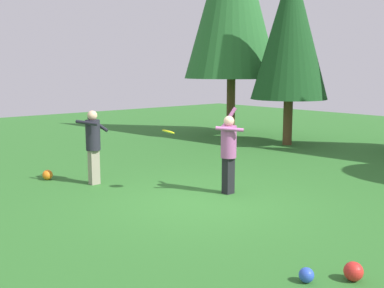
{
  "coord_description": "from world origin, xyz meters",
  "views": [
    {
      "loc": [
        7.03,
        -6.39,
        2.71
      ],
      "look_at": [
        -0.88,
        0.5,
        1.05
      ],
      "focal_mm": 44.53,
      "sensor_mm": 36.0,
      "label": 1
    }
  ],
  "objects_px": {
    "tree_left": "(291,31)",
    "ball_red": "(353,271)",
    "person_catcher": "(93,141)",
    "ball_blue": "(306,275)",
    "person_thrower": "(229,147)",
    "ball_orange": "(48,175)",
    "frisbee": "(168,132)"
  },
  "relations": [
    {
      "from": "ball_blue",
      "to": "tree_left",
      "type": "distance_m",
      "value": 12.04
    },
    {
      "from": "person_catcher",
      "to": "ball_blue",
      "type": "xyz_separation_m",
      "value": [
        6.47,
        -0.61,
        -0.95
      ]
    },
    {
      "from": "person_catcher",
      "to": "ball_red",
      "type": "relative_size",
      "value": 6.92
    },
    {
      "from": "person_catcher",
      "to": "frisbee",
      "type": "relative_size",
      "value": 6.25
    },
    {
      "from": "person_thrower",
      "to": "person_catcher",
      "type": "distance_m",
      "value": 3.23
    },
    {
      "from": "person_thrower",
      "to": "tree_left",
      "type": "xyz_separation_m",
      "value": [
        -3.39,
        6.46,
        2.99
      ]
    },
    {
      "from": "frisbee",
      "to": "ball_orange",
      "type": "bearing_deg",
      "value": -154.01
    },
    {
      "from": "tree_left",
      "to": "frisbee",
      "type": "bearing_deg",
      "value": -71.18
    },
    {
      "from": "ball_red",
      "to": "ball_orange",
      "type": "xyz_separation_m",
      "value": [
        -7.98,
        -0.54,
        -0.0
      ]
    },
    {
      "from": "person_catcher",
      "to": "ball_blue",
      "type": "distance_m",
      "value": 6.56
    },
    {
      "from": "ball_blue",
      "to": "tree_left",
      "type": "xyz_separation_m",
      "value": [
        -7.16,
        8.85,
        3.92
      ]
    },
    {
      "from": "frisbee",
      "to": "person_catcher",
      "type": "bearing_deg",
      "value": -156.49
    },
    {
      "from": "ball_orange",
      "to": "tree_left",
      "type": "relative_size",
      "value": 0.04
    },
    {
      "from": "frisbee",
      "to": "tree_left",
      "type": "bearing_deg",
      "value": 108.82
    },
    {
      "from": "person_thrower",
      "to": "ball_orange",
      "type": "height_order",
      "value": "person_thrower"
    },
    {
      "from": "ball_red",
      "to": "tree_left",
      "type": "xyz_separation_m",
      "value": [
        -7.53,
        8.35,
        3.89
      ]
    },
    {
      "from": "ball_red",
      "to": "ball_blue",
      "type": "height_order",
      "value": "ball_red"
    },
    {
      "from": "person_thrower",
      "to": "ball_orange",
      "type": "relative_size",
      "value": 7.57
    },
    {
      "from": "ball_red",
      "to": "ball_orange",
      "type": "bearing_deg",
      "value": -176.1
    },
    {
      "from": "frisbee",
      "to": "ball_orange",
      "type": "distance_m",
      "value": 3.54
    },
    {
      "from": "person_catcher",
      "to": "ball_blue",
      "type": "relative_size",
      "value": 8.9
    },
    {
      "from": "person_thrower",
      "to": "frisbee",
      "type": "relative_size",
      "value": 6.75
    },
    {
      "from": "frisbee",
      "to": "ball_red",
      "type": "height_order",
      "value": "frisbee"
    },
    {
      "from": "person_thrower",
      "to": "ball_blue",
      "type": "relative_size",
      "value": 9.6
    },
    {
      "from": "ball_red",
      "to": "tree_left",
      "type": "distance_m",
      "value": 11.9
    },
    {
      "from": "person_catcher",
      "to": "ball_orange",
      "type": "distance_m",
      "value": 1.61
    },
    {
      "from": "person_thrower",
      "to": "frisbee",
      "type": "distance_m",
      "value": 1.35
    },
    {
      "from": "person_catcher",
      "to": "person_thrower",
      "type": "bearing_deg",
      "value": 9.98
    },
    {
      "from": "person_catcher",
      "to": "ball_red",
      "type": "bearing_deg",
      "value": -24.43
    },
    {
      "from": "person_catcher",
      "to": "tree_left",
      "type": "relative_size",
      "value": 0.27
    },
    {
      "from": "ball_orange",
      "to": "tree_left",
      "type": "distance_m",
      "value": 9.72
    },
    {
      "from": "tree_left",
      "to": "ball_red",
      "type": "bearing_deg",
      "value": -47.95
    }
  ]
}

